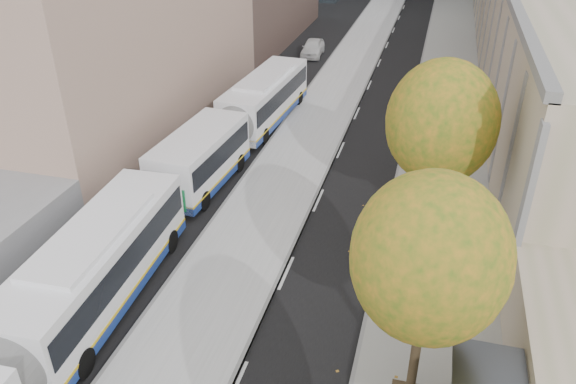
% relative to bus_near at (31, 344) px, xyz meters
% --- Properties ---
extents(bus_platform, '(4.25, 150.00, 0.15)m').
position_rel_bus_near_xyz_m(bus_platform, '(3.74, 24.38, -1.55)').
color(bus_platform, '#A5A5A5').
rests_on(bus_platform, ground).
extents(sidewalk, '(4.75, 150.00, 0.08)m').
position_rel_bus_near_xyz_m(sidewalk, '(11.74, 24.38, -1.58)').
color(sidewalk, gray).
rests_on(sidewalk, ground).
extents(tree_c, '(4.20, 4.20, 7.28)m').
position_rel_bus_near_xyz_m(tree_c, '(11.22, 2.38, 3.63)').
color(tree_c, black).
rests_on(tree_c, sidewalk).
extents(tree_d, '(4.40, 4.40, 7.60)m').
position_rel_bus_near_xyz_m(tree_d, '(11.22, 11.38, 3.85)').
color(tree_d, black).
rests_on(tree_d, sidewalk).
extents(bus_near, '(3.36, 17.91, 2.97)m').
position_rel_bus_near_xyz_m(bus_near, '(0.00, 0.00, 0.00)').
color(bus_near, white).
rests_on(bus_near, ground).
extents(bus_far, '(3.64, 17.51, 2.90)m').
position_rel_bus_near_xyz_m(bus_far, '(0.22, 18.60, -0.04)').
color(bus_far, white).
rests_on(bus_far, ground).
extents(distant_car, '(1.93, 4.31, 1.44)m').
position_rel_bus_near_xyz_m(distant_car, '(-0.00, 38.07, -0.90)').
color(distant_car, silver).
rests_on(distant_car, ground).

